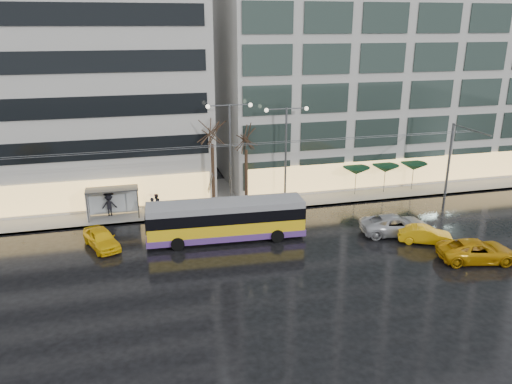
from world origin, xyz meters
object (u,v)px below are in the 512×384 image
object	(u,v)px
street_lamp_near	(230,141)
taxi_a	(101,238)
trolleybus	(226,221)
bus_shelter	(108,196)

from	to	relation	value
street_lamp_near	taxi_a	bearing A→B (deg)	-151.30
trolleybus	street_lamp_near	world-z (taller)	street_lamp_near
street_lamp_near	taxi_a	size ratio (longest dim) A/B	2.16
bus_shelter	taxi_a	distance (m)	5.94
street_lamp_near	trolleybus	bearing A→B (deg)	-104.55
trolleybus	street_lamp_near	bearing A→B (deg)	75.45
bus_shelter	street_lamp_near	distance (m)	11.14
trolleybus	taxi_a	distance (m)	9.11
trolleybus	bus_shelter	world-z (taller)	trolleybus
bus_shelter	taxi_a	size ratio (longest dim) A/B	1.00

